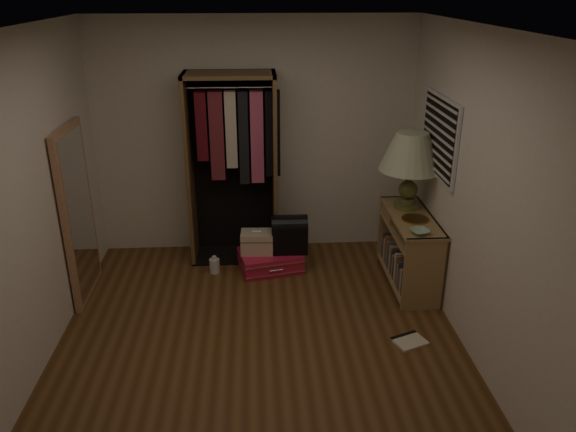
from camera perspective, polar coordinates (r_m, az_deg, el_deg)
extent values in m
plane|color=#553418|center=(4.97, -2.84, -12.91)|extent=(4.00, 4.00, 0.00)
cube|color=silver|center=(6.25, -3.38, 7.89)|extent=(3.50, 0.02, 2.60)
cube|color=silver|center=(2.59, -2.67, -15.25)|extent=(3.50, 0.02, 2.60)
cube|color=silver|center=(4.69, 18.74, 1.59)|extent=(0.02, 4.00, 2.60)
cube|color=silver|center=(4.68, -25.12, 0.57)|extent=(0.02, 4.00, 2.60)
cube|color=silver|center=(4.05, -3.59, 18.52)|extent=(3.50, 4.00, 0.01)
cube|color=silver|center=(5.50, 15.15, 7.79)|extent=(0.03, 0.96, 0.76)
cube|color=black|center=(5.50, 15.14, 7.79)|extent=(0.03, 0.90, 0.70)
cube|color=silver|center=(5.58, 14.65, 4.71)|extent=(0.01, 0.88, 0.02)
cube|color=silver|center=(5.56, 14.72, 5.47)|extent=(0.01, 0.88, 0.02)
cube|color=silver|center=(5.54, 14.80, 6.24)|extent=(0.01, 0.88, 0.02)
cube|color=silver|center=(5.52, 14.88, 7.01)|extent=(0.01, 0.88, 0.02)
cube|color=silver|center=(5.50, 14.97, 7.79)|extent=(0.01, 0.88, 0.02)
cube|color=silver|center=(5.48, 15.05, 8.58)|extent=(0.01, 0.88, 0.02)
cube|color=silver|center=(5.46, 15.13, 9.37)|extent=(0.01, 0.88, 0.02)
cube|color=silver|center=(5.44, 15.21, 10.16)|extent=(0.01, 0.88, 0.02)
cube|color=silver|center=(5.43, 15.30, 10.96)|extent=(0.01, 0.88, 0.02)
cube|color=#99774A|center=(5.39, 13.67, -5.85)|extent=(0.40, 0.03, 0.75)
cube|color=#99774A|center=(6.31, 10.97, -1.25)|extent=(0.40, 0.03, 0.75)
cube|color=#99774A|center=(5.99, 11.96, -6.08)|extent=(0.40, 1.04, 0.03)
cube|color=#99774A|center=(5.76, 12.37, -1.62)|extent=(0.40, 1.04, 0.03)
cube|color=#99774A|center=(5.70, 12.51, -0.11)|extent=(0.42, 1.12, 0.03)
cube|color=brown|center=(5.90, 13.99, -3.29)|extent=(0.02, 1.10, 0.75)
cube|color=#99774A|center=(6.02, 11.53, 0.31)|extent=(0.36, 0.38, 0.13)
cube|color=gray|center=(5.51, 12.65, -7.07)|extent=(0.21, 0.04, 0.27)
cube|color=#4C3833|center=(5.54, 12.35, -6.74)|extent=(0.17, 0.04, 0.28)
cube|color=#B7AD99|center=(5.60, 12.34, -6.54)|extent=(0.20, 0.04, 0.26)
cube|color=brown|center=(5.65, 12.21, -6.36)|extent=(0.21, 0.05, 0.24)
cube|color=#3F4C59|center=(5.68, 11.90, -5.91)|extent=(0.17, 0.03, 0.29)
cube|color=gray|center=(5.71, 11.89, -5.92)|extent=(0.18, 0.03, 0.26)
cube|color=#59594C|center=(5.75, 11.89, -5.82)|extent=(0.20, 0.03, 0.24)
cube|color=#B2724C|center=(5.76, 11.63, -5.39)|extent=(0.16, 0.03, 0.30)
cube|color=beige|center=(5.80, 11.78, -5.14)|extent=(0.21, 0.04, 0.32)
cube|color=#332D38|center=(5.86, 11.58, -5.30)|extent=(0.20, 0.04, 0.23)
cube|color=gray|center=(5.89, 11.21, -5.01)|extent=(0.15, 0.05, 0.25)
cube|color=#4C3833|center=(5.94, 11.35, -4.57)|extent=(0.21, 0.04, 0.28)
cube|color=#B7AD99|center=(5.98, 11.00, -4.30)|extent=(0.16, 0.05, 0.29)
cube|color=brown|center=(6.03, 10.91, -4.13)|extent=(0.17, 0.05, 0.28)
cube|color=#3F4C59|center=(6.08, 10.81, -4.04)|extent=(0.17, 0.04, 0.25)
cube|color=gray|center=(6.11, 10.85, -3.73)|extent=(0.20, 0.03, 0.28)
cube|color=#59594C|center=(6.15, 10.66, -3.68)|extent=(0.18, 0.04, 0.25)
cube|color=#B2724C|center=(6.19, 10.56, -3.28)|extent=(0.18, 0.04, 0.30)
cube|color=beige|center=(6.23, 10.48, -3.31)|extent=(0.18, 0.03, 0.25)
cube|color=#332D38|center=(6.26, 10.31, -2.98)|extent=(0.16, 0.04, 0.29)
cube|color=gray|center=(6.32, 10.34, -3.07)|extent=(0.19, 0.04, 0.22)
cube|color=brown|center=(6.12, -9.94, 4.57)|extent=(0.04, 0.50, 2.05)
cube|color=brown|center=(6.08, -1.36, 4.81)|extent=(0.04, 0.50, 2.05)
cube|color=brown|center=(5.85, -6.05, 14.10)|extent=(0.95, 0.50, 0.04)
cube|color=black|center=(6.31, -5.60, 5.36)|extent=(0.95, 0.02, 2.05)
cube|color=black|center=(6.47, -5.32, -3.88)|extent=(0.95, 0.50, 0.02)
cylinder|color=white|center=(5.87, -5.99, 12.85)|extent=(0.87, 0.02, 0.02)
cube|color=#590F19|center=(5.95, -8.75, 9.03)|extent=(0.11, 0.16, 0.71)
cube|color=maroon|center=(5.97, -7.24, 8.06)|extent=(0.15, 0.12, 0.93)
cube|color=beige|center=(5.94, -5.80, 8.71)|extent=(0.12, 0.11, 0.80)
cube|color=black|center=(5.96, -4.51, 7.92)|extent=(0.10, 0.14, 0.98)
cube|color=#BF4C72|center=(5.96, -3.17, 8.01)|extent=(0.14, 0.15, 0.97)
cube|color=black|center=(5.95, -1.58, 8.36)|extent=(0.15, 0.12, 0.90)
cube|color=tan|center=(5.70, -20.59, 0.17)|extent=(0.05, 0.80, 1.70)
cube|color=silver|center=(5.69, -20.31, 0.18)|extent=(0.01, 0.68, 1.58)
cube|color=red|center=(6.10, -1.80, -4.53)|extent=(0.73, 0.59, 0.20)
cube|color=white|center=(6.13, -1.80, -4.99)|extent=(0.75, 0.61, 0.01)
cube|color=white|center=(6.08, -1.81, -4.07)|extent=(0.75, 0.61, 0.01)
cylinder|color=white|center=(5.90, -1.23, -5.55)|extent=(0.15, 0.05, 0.02)
cube|color=beige|center=(6.02, -3.17, -2.66)|extent=(0.35, 0.25, 0.23)
cube|color=brown|center=(6.00, -3.18, -2.24)|extent=(0.36, 0.25, 0.01)
cylinder|color=white|center=(5.97, -3.19, -1.56)|extent=(0.10, 0.02, 0.02)
cube|color=black|center=(6.02, 0.14, -2.30)|extent=(0.38, 0.25, 0.29)
cylinder|color=black|center=(5.96, 0.14, -1.03)|extent=(0.38, 0.25, 0.25)
cylinder|color=brown|center=(5.89, 11.96, 1.08)|extent=(0.30, 0.30, 0.04)
cylinder|color=brown|center=(5.87, 12.00, 1.54)|extent=(0.18, 0.18, 0.06)
sphere|color=brown|center=(5.83, 12.10, 2.67)|extent=(0.22, 0.22, 0.19)
cylinder|color=brown|center=(5.78, 12.22, 4.09)|extent=(0.08, 0.08, 0.11)
cone|color=silver|center=(5.71, 12.43, 6.44)|extent=(0.71, 0.71, 0.38)
cone|color=silver|center=(5.71, 12.43, 6.44)|extent=(0.63, 0.63, 0.36)
cylinder|color=#B48245|center=(5.60, 12.80, -0.30)|extent=(0.30, 0.30, 0.02)
imported|color=#A1C1A8|center=(5.29, 13.23, -1.56)|extent=(0.21, 0.21, 0.04)
cylinder|color=silver|center=(6.09, -7.46, -5.04)|extent=(0.14, 0.14, 0.16)
cylinder|color=silver|center=(6.05, -7.51, -4.23)|extent=(0.06, 0.06, 0.04)
cube|color=beige|center=(5.10, 12.24, -12.33)|extent=(0.33, 0.30, 0.02)
cube|color=black|center=(5.15, 11.63, -11.84)|extent=(0.26, 0.13, 0.02)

